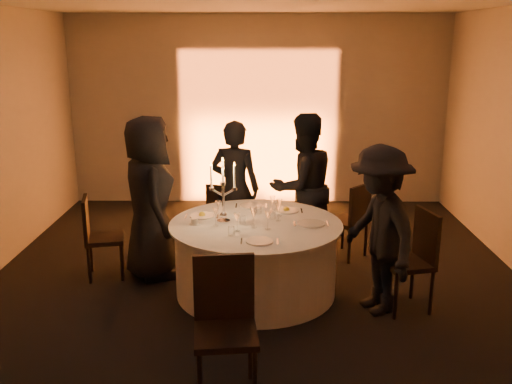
{
  "coord_description": "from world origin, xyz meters",
  "views": [
    {
      "loc": [
        0.06,
        -5.62,
        2.63
      ],
      "look_at": [
        0.0,
        0.2,
        1.05
      ],
      "focal_mm": 40.0,
      "sensor_mm": 36.0,
      "label": 1
    }
  ],
  "objects_px": {
    "chair_right": "(414,254)",
    "chair_front": "(225,318)",
    "chair_left": "(97,233)",
    "guest_back_right": "(303,187)",
    "guest_left": "(149,198)",
    "coffee_cup": "(195,222)",
    "banquet_table": "(256,258)",
    "guest_right": "(379,230)",
    "chair_back_left": "(224,212)",
    "candelabra": "(223,200)",
    "chair_back_right": "(352,217)",
    "guest_back_left": "(235,188)"
  },
  "relations": [
    {
      "from": "chair_right",
      "to": "chair_front",
      "type": "xyz_separation_m",
      "value": [
        -1.78,
        -1.39,
        0.03
      ]
    },
    {
      "from": "chair_left",
      "to": "guest_back_right",
      "type": "height_order",
      "value": "guest_back_right"
    },
    {
      "from": "guest_left",
      "to": "guest_back_right",
      "type": "xyz_separation_m",
      "value": [
        1.74,
        0.59,
        -0.02
      ]
    },
    {
      "from": "chair_left",
      "to": "coffee_cup",
      "type": "relative_size",
      "value": 8.49
    },
    {
      "from": "banquet_table",
      "to": "guest_right",
      "type": "xyz_separation_m",
      "value": [
        1.19,
        -0.4,
        0.45
      ]
    },
    {
      "from": "banquet_table",
      "to": "guest_right",
      "type": "distance_m",
      "value": 1.34
    },
    {
      "from": "chair_back_left",
      "to": "guest_left",
      "type": "xyz_separation_m",
      "value": [
        -0.76,
        -0.87,
        0.43
      ]
    },
    {
      "from": "candelabra",
      "to": "chair_left",
      "type": "bearing_deg",
      "value": 166.25
    },
    {
      "from": "chair_left",
      "to": "chair_back_right",
      "type": "xyz_separation_m",
      "value": [
        2.94,
        0.61,
        0.0
      ]
    },
    {
      "from": "chair_back_left",
      "to": "banquet_table",
      "type": "bearing_deg",
      "value": 124.58
    },
    {
      "from": "chair_right",
      "to": "chair_front",
      "type": "distance_m",
      "value": 2.26
    },
    {
      "from": "chair_left",
      "to": "guest_right",
      "type": "relative_size",
      "value": 0.56
    },
    {
      "from": "chair_front",
      "to": "guest_left",
      "type": "height_order",
      "value": "guest_left"
    },
    {
      "from": "chair_right",
      "to": "candelabra",
      "type": "height_order",
      "value": "candelabra"
    },
    {
      "from": "banquet_table",
      "to": "chair_back_right",
      "type": "bearing_deg",
      "value": 40.58
    },
    {
      "from": "chair_back_left",
      "to": "guest_back_left",
      "type": "height_order",
      "value": "guest_back_left"
    },
    {
      "from": "candelabra",
      "to": "guest_right",
      "type": "bearing_deg",
      "value": -15.66
    },
    {
      "from": "chair_back_right",
      "to": "candelabra",
      "type": "xyz_separation_m",
      "value": [
        -1.5,
        -0.97,
        0.48
      ]
    },
    {
      "from": "chair_back_right",
      "to": "chair_front",
      "type": "bearing_deg",
      "value": 16.94
    },
    {
      "from": "guest_back_right",
      "to": "guest_right",
      "type": "height_order",
      "value": "guest_back_right"
    },
    {
      "from": "chair_back_right",
      "to": "guest_left",
      "type": "xyz_separation_m",
      "value": [
        -2.34,
        -0.56,
        0.38
      ]
    },
    {
      "from": "banquet_table",
      "to": "chair_front",
      "type": "height_order",
      "value": "chair_front"
    },
    {
      "from": "chair_back_left",
      "to": "guest_back_right",
      "type": "relative_size",
      "value": 0.48
    },
    {
      "from": "chair_left",
      "to": "guest_back_right",
      "type": "xyz_separation_m",
      "value": [
        2.33,
        0.64,
        0.37
      ]
    },
    {
      "from": "chair_right",
      "to": "guest_back_left",
      "type": "bearing_deg",
      "value": -143.55
    },
    {
      "from": "guest_back_right",
      "to": "coffee_cup",
      "type": "bearing_deg",
      "value": 13.59
    },
    {
      "from": "chair_back_left",
      "to": "guest_back_right",
      "type": "bearing_deg",
      "value": -179.48
    },
    {
      "from": "chair_back_left",
      "to": "guest_back_left",
      "type": "bearing_deg",
      "value": 151.69
    },
    {
      "from": "chair_right",
      "to": "guest_back_left",
      "type": "distance_m",
      "value": 2.38
    },
    {
      "from": "guest_back_right",
      "to": "banquet_table",
      "type": "bearing_deg",
      "value": 33.05
    },
    {
      "from": "banquet_table",
      "to": "chair_left",
      "type": "xyz_separation_m",
      "value": [
        -1.78,
        0.38,
        0.14
      ]
    },
    {
      "from": "candelabra",
      "to": "chair_back_right",
      "type": "bearing_deg",
      "value": 32.84
    },
    {
      "from": "chair_front",
      "to": "chair_back_right",
      "type": "bearing_deg",
      "value": 57.16
    },
    {
      "from": "chair_back_left",
      "to": "chair_front",
      "type": "bearing_deg",
      "value": 110.49
    },
    {
      "from": "chair_back_right",
      "to": "guest_back_left",
      "type": "relative_size",
      "value": 0.56
    },
    {
      "from": "chair_right",
      "to": "guest_left",
      "type": "bearing_deg",
      "value": -120.26
    },
    {
      "from": "guest_back_left",
      "to": "chair_right",
      "type": "bearing_deg",
      "value": 153.95
    },
    {
      "from": "chair_back_right",
      "to": "coffee_cup",
      "type": "height_order",
      "value": "chair_back_right"
    },
    {
      "from": "banquet_table",
      "to": "coffee_cup",
      "type": "relative_size",
      "value": 16.36
    },
    {
      "from": "banquet_table",
      "to": "guest_back_right",
      "type": "distance_m",
      "value": 1.26
    },
    {
      "from": "banquet_table",
      "to": "guest_back_right",
      "type": "relative_size",
      "value": 1.01
    },
    {
      "from": "guest_left",
      "to": "candelabra",
      "type": "distance_m",
      "value": 0.94
    },
    {
      "from": "guest_left",
      "to": "candelabra",
      "type": "bearing_deg",
      "value": -135.57
    },
    {
      "from": "chair_left",
      "to": "chair_front",
      "type": "height_order",
      "value": "chair_front"
    },
    {
      "from": "chair_left",
      "to": "guest_left",
      "type": "height_order",
      "value": "guest_left"
    },
    {
      "from": "guest_left",
      "to": "candelabra",
      "type": "height_order",
      "value": "guest_left"
    },
    {
      "from": "candelabra",
      "to": "guest_back_left",
      "type": "bearing_deg",
      "value": 86.54
    },
    {
      "from": "chair_back_left",
      "to": "guest_back_left",
      "type": "distance_m",
      "value": 0.42
    },
    {
      "from": "chair_right",
      "to": "banquet_table",
      "type": "bearing_deg",
      "value": -117.08
    },
    {
      "from": "chair_back_left",
      "to": "guest_left",
      "type": "distance_m",
      "value": 1.23
    }
  ]
}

